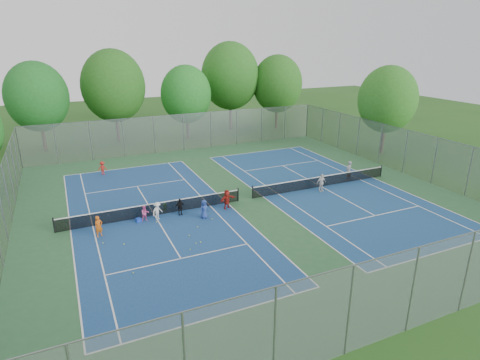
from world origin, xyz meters
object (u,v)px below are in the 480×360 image
object	(u,v)px
net_right	(322,182)
ball_crate	(139,220)
instructor	(349,171)
net_left	(154,210)
ball_hopper	(165,207)

from	to	relation	value
net_right	ball_crate	world-z (taller)	net_right
instructor	ball_crate	bearing A→B (deg)	-13.72
net_left	ball_crate	world-z (taller)	net_left
net_left	ball_hopper	bearing A→B (deg)	37.21
ball_hopper	instructor	world-z (taller)	instructor
ball_hopper	instructor	bearing A→B (deg)	-1.18
net_right	instructor	bearing A→B (deg)	6.66
net_right	instructor	size ratio (longest dim) A/B	7.30
net_left	ball_crate	distance (m)	1.39
net_right	ball_hopper	size ratio (longest dim) A/B	27.13
net_left	instructor	xyz separation A→B (m)	(17.03, 0.35, 0.43)
ball_crate	ball_hopper	bearing A→B (deg)	30.38
ball_crate	instructor	xyz separation A→B (m)	(18.25, 0.92, 0.75)
ball_hopper	ball_crate	bearing A→B (deg)	-149.62
net_left	ball_hopper	distance (m)	1.15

